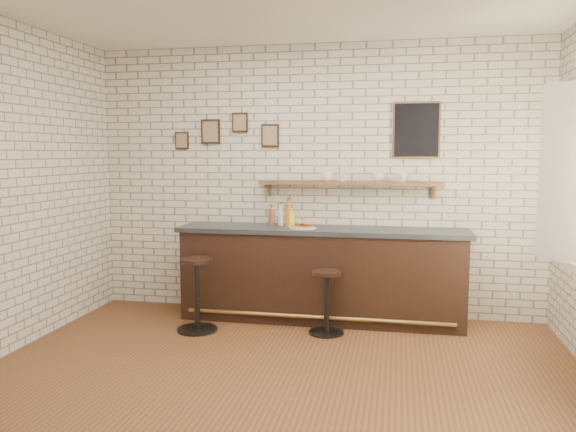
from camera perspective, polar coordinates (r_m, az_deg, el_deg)
name	(u,v)px	position (r m, az deg, el deg)	size (l,w,h in m)	color
ground	(277,380)	(4.68, -1.17, -16.34)	(5.00, 5.00, 0.00)	brown
bar_counter	(321,274)	(6.10, 3.39, -5.90)	(3.10, 0.65, 1.01)	black
sandwich_plate	(303,228)	(5.98, 1.51, -1.20)	(0.28, 0.28, 0.01)	white
ciabatta_sandwich	(304,224)	(5.97, 1.60, -0.81)	(0.21, 0.14, 0.07)	tan
potato_chips	(301,227)	(5.98, 1.31, -1.12)	(0.25, 0.18, 0.00)	#EBBD53
bitters_bottle_brown	(272,217)	(6.25, -1.69, -0.08)	(0.07, 0.07, 0.22)	brown
bitters_bottle_white	(281,216)	(6.22, -0.75, 0.00)	(0.06, 0.06, 0.25)	beige
bitters_bottle_amber	(288,214)	(6.20, 0.04, 0.19)	(0.07, 0.07, 0.30)	#AD671B
condiment_bottle_yellow	(291,218)	(6.20, 0.34, -0.16)	(0.06, 0.06, 0.21)	yellow
bar_stool_left	(197,292)	(5.83, -9.24, -7.63)	(0.42, 0.42, 0.75)	black
bar_stool_right	(327,300)	(5.69, 3.94, -8.51)	(0.38, 0.38, 0.64)	black
wall_shelf	(349,183)	(6.14, 6.25, 3.30)	(2.00, 0.18, 0.18)	brown
shelf_cup_a	(327,177)	(6.16, 3.99, 4.01)	(0.13, 0.13, 0.10)	white
shelf_cup_b	(342,177)	(6.15, 5.54, 3.93)	(0.10, 0.10, 0.09)	white
shelf_cup_c	(379,177)	(6.12, 9.19, 3.90)	(0.12, 0.12, 0.09)	white
shelf_cup_d	(403,178)	(6.12, 11.62, 3.84)	(0.10, 0.10, 0.09)	white
back_wall_decor	(335,131)	(6.23, 4.77, 8.59)	(2.96, 0.02, 0.56)	black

